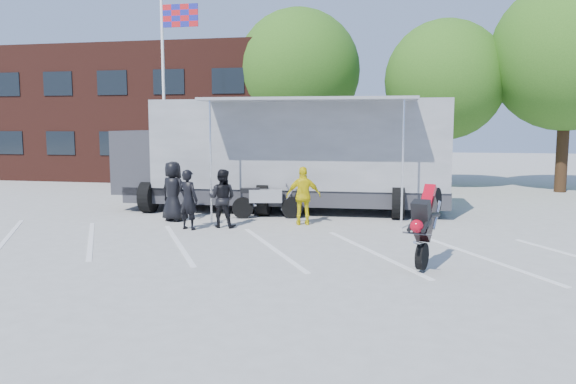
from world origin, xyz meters
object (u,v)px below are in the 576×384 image
(tree_right, at_px, (568,55))
(spectator_leather_c, at_px, (222,198))
(transporter_truck, at_px, (286,211))
(spectator_hivis, at_px, (304,196))
(spectator_leather_b, at_px, (188,200))
(stunt_bike_rider, at_px, (430,265))
(flagpole, at_px, (169,73))
(parked_motorcycle, at_px, (267,218))
(tree_mid, at_px, (445,80))
(spectator_leather_a, at_px, (173,191))
(tree_left, at_px, (298,71))

(tree_right, relative_size, spectator_leather_c, 5.44)
(transporter_truck, xyz_separation_m, spectator_hivis, (1.07, -2.56, 0.86))
(tree_right, xyz_separation_m, spectator_leather_b, (-12.65, -11.67, -5.03))
(stunt_bike_rider, height_order, spectator_leather_b, spectator_leather_b)
(flagpole, relative_size, stunt_bike_rider, 4.33)
(parked_motorcycle, distance_m, spectator_leather_b, 2.99)
(tree_right, xyz_separation_m, transporter_truck, (-10.68, -7.72, -5.88))
(parked_motorcycle, height_order, spectator_hivis, spectator_hivis)
(stunt_bike_rider, bearing_deg, tree_right, 84.81)
(tree_right, distance_m, spectator_leather_b, 17.93)
(tree_mid, distance_m, spectator_leather_c, 14.11)
(tree_mid, bearing_deg, spectator_leather_a, -128.22)
(tree_left, distance_m, tree_mid, 7.10)
(parked_motorcycle, bearing_deg, tree_right, -61.73)
(spectator_leather_a, bearing_deg, tree_mid, -108.44)
(transporter_truck, distance_m, stunt_bike_rider, 8.13)
(spectator_leather_a, height_order, spectator_leather_b, spectator_leather_a)
(flagpole, height_order, stunt_bike_rider, flagpole)
(tree_left, distance_m, stunt_bike_rider, 17.89)
(tree_left, height_order, stunt_bike_rider, tree_left)
(parked_motorcycle, bearing_deg, spectator_leather_a, 99.12)
(tree_left, xyz_separation_m, stunt_bike_rider, (5.85, -15.97, -5.57))
(flagpole, bearing_deg, spectator_leather_b, -63.37)
(stunt_bike_rider, bearing_deg, parked_motorcycle, 151.01)
(spectator_hivis, bearing_deg, spectator_leather_a, -10.43)
(transporter_truck, distance_m, spectator_hivis, 2.90)
(transporter_truck, xyz_separation_m, spectator_leather_c, (-1.15, -3.42, 0.84))
(spectator_leather_b, height_order, spectator_leather_c, spectator_leather_b)
(tree_right, bearing_deg, spectator_leather_c, -136.71)
(tree_left, bearing_deg, spectator_leather_b, -92.83)
(tree_right, relative_size, spectator_leather_a, 4.98)
(tree_left, relative_size, spectator_leather_b, 5.09)
(tree_left, relative_size, spectator_leather_a, 4.71)
(tree_right, relative_size, spectator_leather_b, 5.38)
(tree_right, height_order, spectator_leather_b, tree_right)
(spectator_leather_a, distance_m, spectator_leather_b, 1.56)
(spectator_leather_a, distance_m, spectator_leather_c, 1.92)
(tree_left, distance_m, spectator_leather_b, 14.00)
(spectator_leather_c, bearing_deg, spectator_hivis, -157.74)
(transporter_truck, bearing_deg, parked_motorcycle, -100.49)
(tree_left, xyz_separation_m, spectator_leather_a, (-1.62, -11.95, -4.65))
(spectator_hivis, bearing_deg, spectator_leather_b, 11.67)
(stunt_bike_rider, distance_m, spectator_leather_b, 7.13)
(spectator_hivis, bearing_deg, spectator_leather_c, 8.35)
(tree_left, height_order, tree_mid, tree_left)
(tree_left, xyz_separation_m, tree_mid, (7.00, -1.00, -0.62))
(tree_left, distance_m, spectator_hivis, 12.91)
(tree_mid, relative_size, spectator_leather_a, 4.19)
(tree_right, bearing_deg, tree_left, 172.87)
(tree_mid, distance_m, spectator_hivis, 12.41)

